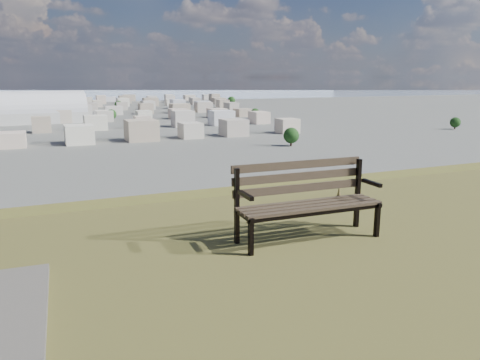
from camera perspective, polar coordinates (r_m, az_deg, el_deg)
name	(u,v)px	position (r m, az deg, el deg)	size (l,w,h in m)	color
park_bench	(306,196)	(5.40, 8.00, -1.98)	(1.69, 0.58, 0.87)	#433427
arena	(34,113)	(308.38, -23.83, 7.46)	(60.47, 28.57, 24.92)	beige
city_blocks	(41,108)	(397.78, -23.10, 8.06)	(395.00, 361.00, 7.00)	beige
bay_water	(38,93)	(903.05, -23.38, 9.70)	(2400.00, 700.00, 0.12)	#9CAEC7
far_hills	(12,78)	(1406.82, -26.09, 11.12)	(2050.00, 340.00, 60.00)	#9CABC2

